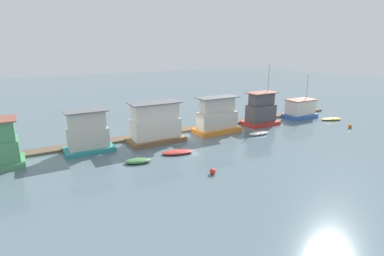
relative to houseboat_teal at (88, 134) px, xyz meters
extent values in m
plane|color=slate|center=(13.05, -0.56, -2.13)|extent=(200.00, 200.00, 0.00)
cube|color=brown|center=(13.05, 2.13, -1.98)|extent=(59.60, 2.01, 0.30)
cube|color=teal|center=(0.00, 0.00, -1.89)|extent=(5.52, 3.38, 0.49)
cube|color=beige|center=(0.00, 0.00, -0.51)|extent=(4.44, 2.30, 2.27)
cube|color=beige|center=(0.00, 0.00, 1.63)|extent=(4.02, 1.89, 2.02)
cube|color=slate|center=(0.00, 0.00, 2.70)|extent=(4.74, 2.60, 0.12)
cube|color=brown|center=(8.28, -0.54, -1.84)|extent=(7.13, 3.73, 0.57)
cube|color=silver|center=(8.28, -0.54, -0.35)|extent=(6.09, 2.70, 2.41)
cube|color=silver|center=(8.28, -0.54, 1.88)|extent=(5.69, 2.30, 2.05)
cube|color=slate|center=(8.28, -0.54, 2.96)|extent=(6.39, 3.00, 0.12)
cube|color=orange|center=(17.56, -0.84, -1.80)|extent=(6.66, 3.27, 0.66)
cube|color=beige|center=(17.56, -0.84, -0.31)|extent=(5.66, 2.27, 2.33)
cube|color=beige|center=(17.56, -0.84, 1.86)|extent=(4.98, 1.59, 2.00)
cube|color=slate|center=(17.56, -0.84, 2.92)|extent=(5.96, 2.57, 0.12)
cube|color=red|center=(25.98, -0.56, -1.87)|extent=(5.42, 3.47, 0.52)
cube|color=#4C4C51|center=(25.98, -0.56, -0.31)|extent=(4.33, 2.38, 2.61)
cube|color=#4C4C51|center=(25.98, -0.56, 1.91)|extent=(3.76, 1.82, 1.83)
cube|color=brown|center=(25.98, -0.56, 2.89)|extent=(4.63, 2.68, 0.12)
cylinder|color=#B2B2B7|center=(27.13, -0.56, 5.00)|extent=(0.12, 0.12, 4.11)
cube|color=#3866B7|center=(35.05, -0.44, -1.79)|extent=(5.40, 3.38, 0.68)
cube|color=silver|center=(35.05, -0.44, -0.26)|extent=(4.66, 2.64, 2.39)
cube|color=brown|center=(35.05, -0.44, 1.00)|extent=(4.96, 2.94, 0.12)
cylinder|color=#B2B2B7|center=(36.25, -0.44, 3.13)|extent=(0.12, 0.12, 4.15)
ellipsoid|color=#47844C|center=(3.70, -6.39, -1.89)|extent=(3.00, 2.03, 0.48)
cube|color=#997F60|center=(3.70, -6.39, -1.72)|extent=(0.46, 1.10, 0.08)
ellipsoid|color=red|center=(8.61, -5.98, -1.93)|extent=(3.87, 2.33, 0.40)
cube|color=#997F60|center=(8.61, -5.98, -1.79)|extent=(0.46, 1.23, 0.08)
ellipsoid|color=white|center=(21.88, -4.80, -1.92)|extent=(3.27, 1.34, 0.42)
cube|color=#997F60|center=(21.88, -4.80, -1.77)|extent=(0.21, 0.99, 0.08)
ellipsoid|color=yellow|center=(38.14, -4.35, -1.93)|extent=(3.88, 2.50, 0.40)
cube|color=#997F60|center=(38.14, -4.35, -1.79)|extent=(0.53, 1.13, 0.08)
sphere|color=orange|center=(36.30, -8.91, -1.84)|extent=(0.59, 0.59, 0.59)
sphere|color=red|center=(8.99, -12.73, -1.83)|extent=(0.59, 0.59, 0.59)
camera|label=1|loc=(-5.92, -34.90, 9.88)|focal=28.00mm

